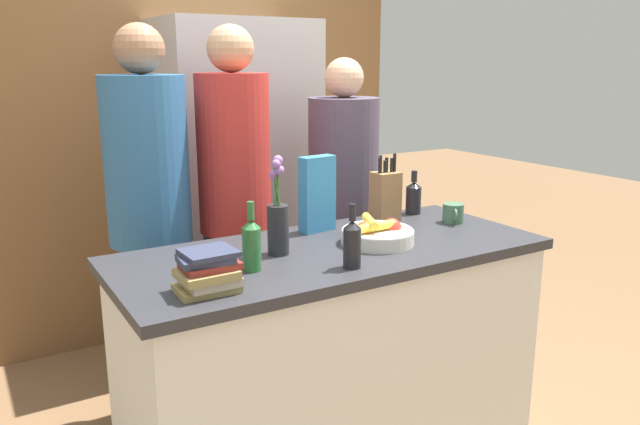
% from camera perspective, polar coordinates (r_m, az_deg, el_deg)
% --- Properties ---
extents(kitchen_island, '(1.65, 0.71, 0.94)m').
position_cam_1_polar(kitchen_island, '(2.55, 1.05, -13.37)').
color(kitchen_island, silver).
rests_on(kitchen_island, ground_plane).
extents(back_wall_wood, '(2.85, 0.12, 2.60)m').
position_cam_1_polar(back_wall_wood, '(3.85, -12.73, 8.42)').
color(back_wall_wood, brown).
rests_on(back_wall_wood, ground_plane).
extents(refrigerator, '(0.83, 0.62, 1.85)m').
position_cam_1_polar(refrigerator, '(3.64, -7.59, 2.38)').
color(refrigerator, '#B7B7BC').
rests_on(refrigerator, ground_plane).
extents(fruit_bowl, '(0.28, 0.28, 0.10)m').
position_cam_1_polar(fruit_bowl, '(2.43, 5.27, -1.96)').
color(fruit_bowl, silver).
rests_on(fruit_bowl, kitchen_island).
extents(knife_block, '(0.11, 0.10, 0.30)m').
position_cam_1_polar(knife_block, '(2.76, 6.00, 1.56)').
color(knife_block, olive).
rests_on(knife_block, kitchen_island).
extents(flower_vase, '(0.08, 0.08, 0.37)m').
position_cam_1_polar(flower_vase, '(2.27, -3.87, -0.71)').
color(flower_vase, '#232328').
rests_on(flower_vase, kitchen_island).
extents(cereal_box, '(0.16, 0.08, 0.31)m').
position_cam_1_polar(cereal_box, '(2.57, -0.25, 1.70)').
color(cereal_box, teal).
rests_on(cereal_box, kitchen_island).
extents(coffee_mug, '(0.09, 0.12, 0.08)m').
position_cam_1_polar(coffee_mug, '(2.79, 12.08, -0.06)').
color(coffee_mug, '#42664C').
rests_on(coffee_mug, kitchen_island).
extents(book_stack, '(0.19, 0.16, 0.13)m').
position_cam_1_polar(book_stack, '(1.95, -10.20, -5.37)').
color(book_stack, '#99844C').
rests_on(book_stack, kitchen_island).
extents(bottle_oil, '(0.06, 0.06, 0.22)m').
position_cam_1_polar(bottle_oil, '(2.13, 2.96, -2.78)').
color(bottle_oil, black).
rests_on(bottle_oil, kitchen_island).
extents(bottle_vinegar, '(0.06, 0.06, 0.24)m').
position_cam_1_polar(bottle_vinegar, '(2.11, -6.27, -2.84)').
color(bottle_vinegar, '#286633').
rests_on(bottle_vinegar, kitchen_island).
extents(bottle_wine, '(0.07, 0.07, 0.20)m').
position_cam_1_polar(bottle_wine, '(2.92, 8.55, 1.44)').
color(bottle_wine, black).
rests_on(bottle_wine, kitchen_island).
extents(person_at_sink, '(0.35, 0.35, 1.78)m').
position_cam_1_polar(person_at_sink, '(2.80, -15.30, 0.26)').
color(person_at_sink, '#383842').
rests_on(person_at_sink, ground_plane).
extents(person_in_blue, '(0.33, 0.33, 1.79)m').
position_cam_1_polar(person_in_blue, '(2.90, -7.76, 1.29)').
color(person_in_blue, '#383842').
rests_on(person_in_blue, ground_plane).
extents(person_in_red_tee, '(0.35, 0.35, 1.65)m').
position_cam_1_polar(person_in_red_tee, '(3.18, 2.12, 0.83)').
color(person_in_red_tee, '#383842').
rests_on(person_in_red_tee, ground_plane).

